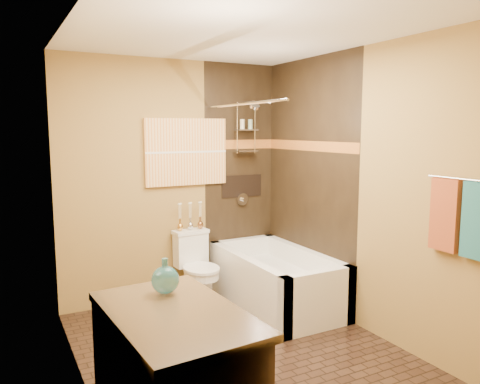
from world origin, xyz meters
TOP-DOWN VIEW (x-y plane):
  - floor at (0.00, 0.00)m, footprint 3.00×3.00m
  - wall_left at (-1.20, 0.00)m, footprint 0.02×3.00m
  - wall_right at (1.20, 0.00)m, footprint 0.02×3.00m
  - wall_back at (0.00, 1.50)m, footprint 2.40×0.02m
  - wall_front at (0.00, -1.50)m, footprint 2.40×0.02m
  - ceiling at (0.00, 0.00)m, footprint 3.00×3.00m
  - alcove_tile_back at (0.78, 1.49)m, footprint 0.85×0.01m
  - alcove_tile_right at (1.19, 0.75)m, footprint 0.01×1.50m
  - mosaic_band_back at (0.78, 1.48)m, footprint 0.85×0.01m
  - mosaic_band_right at (1.18, 0.75)m, footprint 0.01×1.50m
  - alcove_niche at (0.80, 1.48)m, footprint 0.50×0.01m
  - shower_fixtures at (0.80, 1.38)m, footprint 0.24×0.33m
  - curtain_rod at (0.40, 0.75)m, footprint 0.03×1.55m
  - towel_bar at (1.15, -1.05)m, footprint 0.02×0.55m
  - towel_teal at (1.16, -1.18)m, footprint 0.05×0.22m
  - towel_rust at (1.16, -0.92)m, footprint 0.05×0.22m
  - sunset_painting at (0.13, 1.48)m, footprint 0.90×0.04m
  - vanity_mirror at (-1.19, -1.00)m, footprint 0.01×1.00m
  - bathtub at (0.80, 0.75)m, footprint 0.80×1.50m
  - toilet at (0.13, 1.23)m, footprint 0.38×0.56m
  - teal_bottle at (-0.87, -0.74)m, footprint 0.17×0.17m
  - bud_vases at (0.13, 1.39)m, footprint 0.29×0.06m

SIDE VIEW (x-z plane):
  - floor at x=0.00m, z-range 0.00..0.00m
  - bathtub at x=0.80m, z-range -0.05..0.50m
  - toilet at x=0.13m, z-range 0.00..0.73m
  - bud_vases at x=0.13m, z-range 0.74..1.03m
  - teal_bottle at x=-0.87m, z-range 0.86..1.11m
  - alcove_niche at x=0.80m, z-range 1.02..1.27m
  - towel_teal at x=1.16m, z-range 0.92..1.44m
  - towel_rust at x=1.16m, z-range 0.92..1.44m
  - wall_left at x=-1.20m, z-range 0.00..2.50m
  - wall_right at x=1.20m, z-range 0.00..2.50m
  - wall_back at x=0.00m, z-range 0.00..2.50m
  - wall_front at x=0.00m, z-range 0.00..2.50m
  - alcove_tile_back at x=0.78m, z-range 0.00..2.50m
  - alcove_tile_right at x=1.19m, z-range 0.00..2.50m
  - towel_bar at x=1.15m, z-range 1.44..1.46m
  - vanity_mirror at x=-1.19m, z-range 1.05..1.95m
  - sunset_painting at x=0.13m, z-range 1.20..1.90m
  - mosaic_band_back at x=0.78m, z-range 1.57..1.67m
  - mosaic_band_right at x=1.18m, z-range 1.57..1.67m
  - shower_fixtures at x=0.80m, z-range 1.08..2.25m
  - curtain_rod at x=0.40m, z-range 2.01..2.03m
  - ceiling at x=0.00m, z-range 2.50..2.50m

